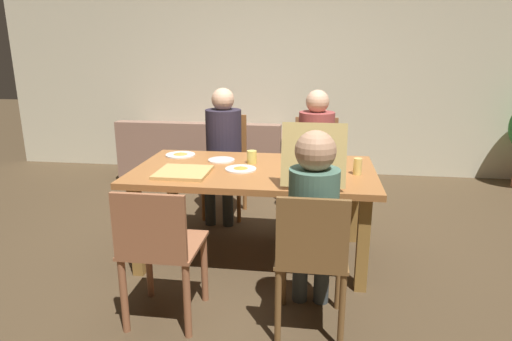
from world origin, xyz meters
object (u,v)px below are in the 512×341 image
Objects in this scene: chair_0 at (312,255)px; chair_1 at (315,166)px; chair_2 at (226,160)px; couch at (205,158)px; person_1 at (316,146)px; plate_3 at (180,154)px; drinking_glass_1 at (358,166)px; dining_table at (254,179)px; pizza_box_1 at (183,172)px; pizza_box_0 at (313,172)px; plate_1 at (241,169)px; person_0 at (313,211)px; chair_3 at (159,250)px; plate_2 at (323,163)px; plate_0 at (221,160)px; drinking_glass_0 at (252,157)px; person_2 at (223,143)px.

chair_1 reaches higher than chair_0.
couch is at bearing 115.06° from chair_2.
person_1 is at bearing -7.81° from chair_2.
plate_3 is (-0.26, -0.63, 0.20)m from chair_2.
dining_table is at bearing 175.62° from drinking_glass_1.
pizza_box_1 is at bearing -79.04° from couch.
plate_1 is at bearing 161.63° from pizza_box_0.
chair_3 is (-0.88, -0.16, -0.23)m from person_0.
drinking_glass_1 is (1.45, -0.38, 0.05)m from plate_3.
plate_3 is at bearing -81.90° from couch.
plate_2 is at bearing 87.08° from chair_0.
plate_2 is 2.02× the size of drinking_glass_1.
chair_0 is at bearing -65.06° from couch.
person_1 is 2.39× the size of pizza_box_0.
chair_1 is at bearing 0.98° from chair_2.
chair_0 is 7.31× the size of drinking_glass_1.
drinking_glass_0 is at bearing -9.94° from plate_0.
person_2 is 1.04m from pizza_box_1.
chair_1 reaches higher than plate_0.
chair_1 is at bearing 90.00° from person_1.
plate_1 is (-0.56, 0.90, 0.23)m from chair_0.
chair_2 is 0.71m from plate_3.
pizza_box_1 is 1.58× the size of plate_1.
person_2 is 0.63m from plate_0.
pizza_box_0 is at bearing -18.37° from plate_1.
plate_0 is at bearing 84.03° from chair_3.
chair_0 is at bearing -56.50° from plate_0.
person_0 is 5.50× the size of plate_0.
pizza_box_1 is 0.43m from plate_1.
pizza_box_0 is 0.36m from drinking_glass_1.
chair_2 reaches higher than couch.
drinking_glass_0 is (0.26, -0.05, 0.05)m from plate_0.
chair_3 is 7.21× the size of drinking_glass_1.
drinking_glass_1 reaches higher than plate_3.
drinking_glass_1 is (0.31, 0.90, 0.28)m from chair_0.
person_0 is at bearing 90.00° from chair_0.
drinking_glass_1 is at bearing -13.40° from plate_0.
chair_3 is at bearing -109.71° from plate_1.
dining_table is 0.57m from plate_2.
plate_3 reaches higher than plate_0.
drinking_glass_0 is at bearing -126.49° from person_1.
chair_1 is 9.41× the size of drinking_glass_0.
chair_2 is 1.91m from chair_3.
drinking_glass_0 is at bearing 105.11° from dining_table.
plate_2 is (0.62, 0.27, -0.00)m from plate_1.
pizza_box_0 is 2.71m from couch.
chair_1 is at bearing 64.44° from dining_table.
chair_2 reaches higher than drinking_glass_0.
chair_3 is at bearing -142.75° from drinking_glass_1.
pizza_box_0 is at bearing -150.96° from drinking_glass_1.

